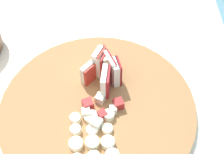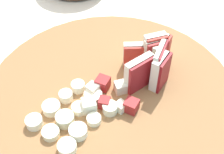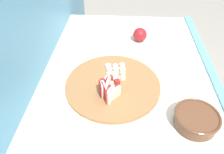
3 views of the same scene
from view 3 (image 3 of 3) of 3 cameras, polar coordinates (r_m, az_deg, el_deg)
tiled_countertop at (r=1.32m, az=3.63°, el=-17.20°), size 1.40×0.83×0.94m
tile_backsplash at (r=1.19m, az=-17.55°, el=-9.45°), size 2.40×0.04×1.40m
cutting_board at (r=0.94m, az=0.19°, el=-2.14°), size 0.42×0.42×0.02m
apple_wedge_fan at (r=0.86m, az=-1.15°, el=-3.88°), size 0.11×0.09×0.07m
apple_dice_pile at (r=0.94m, az=-0.10°, el=-0.73°), size 0.09×0.09×0.02m
banana_slice_rows at (r=0.99m, az=1.02°, el=1.55°), size 0.12×0.10×0.02m
ceramic_bowl at (r=0.84m, az=21.77°, el=-10.51°), size 0.16×0.16×0.06m
whole_apple at (r=1.24m, az=7.52°, el=11.24°), size 0.08×0.08×0.08m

